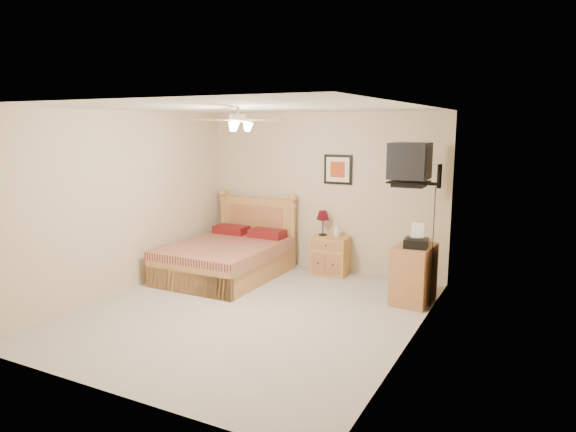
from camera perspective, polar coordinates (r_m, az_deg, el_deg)
name	(u,v)px	position (r m, az deg, el deg)	size (l,w,h in m)	color
floor	(250,312)	(6.54, -4.25, -10.54)	(4.50, 4.50, 0.00)	#AAA399
ceiling	(247,108)	(6.13, -4.56, 11.91)	(4.00, 4.50, 0.04)	white
wall_back	(322,192)	(8.20, 3.83, 2.68)	(4.00, 0.04, 2.50)	beige
wall_front	(106,254)	(4.49, -19.56, -4.03)	(4.00, 0.04, 2.50)	beige
wall_left	(125,202)	(7.45, -17.66, 1.48)	(0.04, 4.50, 2.50)	beige
wall_right	(414,228)	(5.46, 13.82, -1.31)	(0.04, 4.50, 2.50)	beige
bed	(225,237)	(7.86, -7.03, -2.38)	(1.45, 1.91, 1.23)	#BC7548
nightstand	(330,255)	(8.06, 4.71, -4.37)	(0.55, 0.41, 0.59)	#C17B3F
table_lamp	(323,223)	(8.06, 3.90, -0.77)	(0.21, 0.21, 0.39)	#510915
lotion_bottle	(337,230)	(7.97, 5.45, -1.55)	(0.09, 0.09, 0.22)	silver
framed_picture	(338,170)	(8.04, 5.58, 5.16)	(0.46, 0.04, 0.46)	black
dresser	(414,274)	(6.93, 13.80, -6.29)	(0.45, 0.65, 0.77)	#A0673C
fax_machine	(416,236)	(6.69, 14.07, -2.16)	(0.29, 0.30, 0.30)	black
magazine_lower	(414,241)	(7.06, 13.80, -2.67)	(0.20, 0.26, 0.02)	beige
magazine_upper	(415,239)	(7.06, 13.93, -2.48)	(0.19, 0.26, 0.02)	gray
wall_tv	(421,164)	(6.74, 14.61, 5.57)	(0.56, 0.46, 0.58)	black
ceiling_fan	(238,120)	(5.96, -5.57, 10.60)	(1.14, 1.14, 0.28)	white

